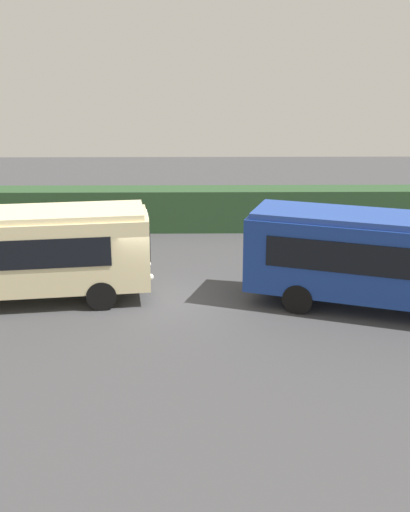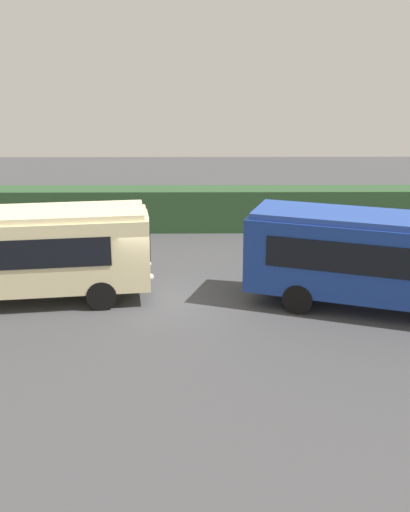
{
  "view_description": "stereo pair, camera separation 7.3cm",
  "coord_description": "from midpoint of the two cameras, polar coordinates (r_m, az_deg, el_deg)",
  "views": [
    {
      "loc": [
        1.32,
        -20.02,
        8.15
      ],
      "look_at": [
        1.56,
        -0.45,
        1.8
      ],
      "focal_mm": 43.64,
      "sensor_mm": 36.0,
      "label": 1
    },
    {
      "loc": [
        1.4,
        -20.02,
        8.15
      ],
      "look_at": [
        1.56,
        -0.45,
        1.8
      ],
      "focal_mm": 43.64,
      "sensor_mm": 36.0,
      "label": 2
    }
  ],
  "objects": [
    {
      "name": "ground_plane",
      "position": [
        21.66,
        -4.26,
        -4.17
      ],
      "size": [
        64.0,
        64.0,
        0.0
      ],
      "primitive_type": "plane",
      "color": "#424244"
    },
    {
      "name": "bus_cream",
      "position": [
        21.95,
        -16.75,
        0.49
      ],
      "size": [
        9.02,
        3.67,
        3.2
      ],
      "rotation": [
        0.0,
        0.0,
        0.14
      ],
      "color": "beige",
      "rests_on": "ground_plane"
    },
    {
      "name": "traffic_cone",
      "position": [
        27.72,
        16.77,
        0.74
      ],
      "size": [
        0.36,
        0.36,
        0.6
      ],
      "primitive_type": "cone",
      "color": "orange",
      "rests_on": "ground_plane"
    },
    {
      "name": "hedge_row",
      "position": [
        30.33,
        -3.26,
        4.32
      ],
      "size": [
        44.0,
        1.69,
        2.01
      ],
      "primitive_type": "cube",
      "color": "#2C4C2B",
      "rests_on": "ground_plane"
    },
    {
      "name": "bus_blue",
      "position": [
        21.06,
        17.3,
        -0.22
      ],
      "size": [
        10.07,
        5.56,
        3.25
      ],
      "rotation": [
        0.0,
        0.0,
        -0.34
      ],
      "color": "navy",
      "rests_on": "ground_plane"
    },
    {
      "name": "person_center",
      "position": [
        23.42,
        9.04,
        -0.15
      ],
      "size": [
        0.4,
        0.48,
        1.79
      ],
      "rotation": [
        0.0,
        0.0,
        5.86
      ],
      "color": "olive",
      "rests_on": "ground_plane"
    }
  ]
}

